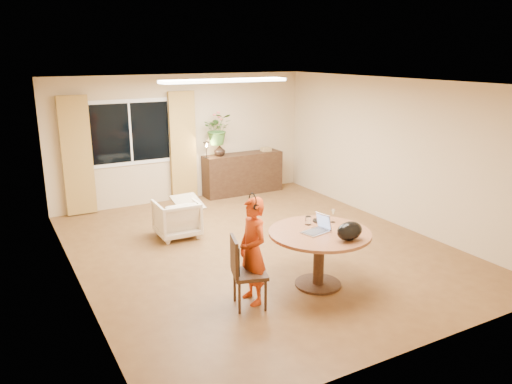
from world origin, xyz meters
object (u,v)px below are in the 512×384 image
(dining_table, at_px, (319,243))
(dining_chair, at_px, (250,272))
(child, at_px, (253,251))
(armchair, at_px, (177,218))
(sideboard, at_px, (243,173))

(dining_table, distance_m, dining_chair, 1.08)
(child, bearing_deg, dining_chair, -45.19)
(dining_table, xyz_separation_m, armchair, (-1.01, 2.67, -0.28))
(dining_table, distance_m, armchair, 2.87)
(dining_chair, height_order, armchair, dining_chair)
(child, bearing_deg, sideboard, 153.44)
(armchair, relative_size, sideboard, 0.39)
(armchair, xyz_separation_m, sideboard, (2.22, 1.86, 0.13))
(dining_table, xyz_separation_m, child, (-0.98, 0.03, 0.07))
(dining_chair, relative_size, child, 0.67)
(dining_chair, xyz_separation_m, armchair, (0.06, 2.73, -0.13))
(sideboard, bearing_deg, dining_table, -105.00)
(dining_chair, height_order, sideboard, dining_chair)
(dining_table, bearing_deg, dining_chair, -176.72)
(dining_chair, height_order, child, child)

